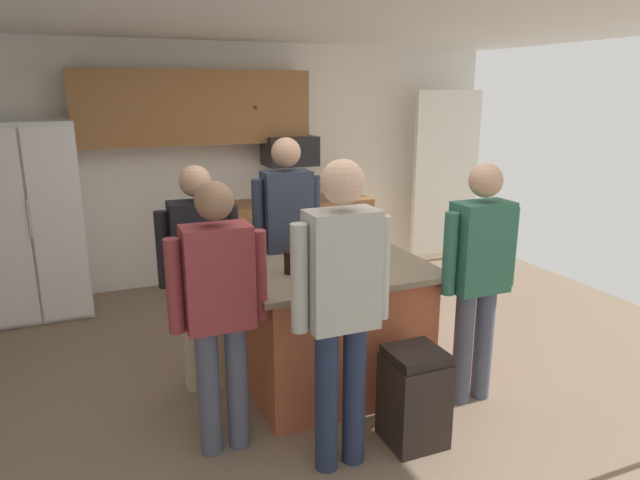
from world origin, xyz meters
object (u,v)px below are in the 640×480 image
at_px(person_guest_by_door, 341,297).
at_px(tumbler_amber, 317,263).
at_px(microwave_over_range, 290,151).
at_px(person_elder_center, 219,303).
at_px(trash_bin, 414,397).
at_px(person_guest_left, 200,264).
at_px(person_host_foreground, 287,230).
at_px(glass_stout_tall, 289,263).
at_px(refrigerator, 33,220).
at_px(mug_blue_stoneware, 363,264).
at_px(kitchen_island, 336,330).
at_px(person_guest_right, 479,269).
at_px(mug_ceramic_white, 368,270).
at_px(glass_pilsner, 370,242).

height_order(person_guest_by_door, tumbler_amber, person_guest_by_door).
xyz_separation_m(microwave_over_range, person_elder_center, (-1.48, -2.93, -0.51)).
relative_size(person_elder_center, trash_bin, 2.68).
height_order(person_guest_by_door, person_guest_left, person_guest_by_door).
bearing_deg(person_guest_by_door, person_host_foreground, 13.73).
bearing_deg(person_guest_left, trash_bin, -21.61).
height_order(glass_stout_tall, tumbler_amber, tumbler_amber).
height_order(person_guest_left, trash_bin, person_guest_left).
bearing_deg(refrigerator, mug_blue_stoneware, -50.14).
bearing_deg(tumbler_amber, kitchen_island, 26.84).
height_order(kitchen_island, person_guest_right, person_guest_right).
xyz_separation_m(person_elder_center, trash_bin, (1.08, -0.37, -0.64)).
xyz_separation_m(person_guest_right, mug_blue_stoneware, (-0.69, 0.33, 0.02)).
distance_m(person_host_foreground, mug_blue_stoneware, 0.96).
height_order(microwave_over_range, person_elder_center, person_elder_center).
xyz_separation_m(person_guest_by_door, person_guest_right, (1.14, 0.30, -0.08)).
bearing_deg(microwave_over_range, person_guest_by_door, -105.10).
relative_size(refrigerator, person_guest_left, 1.13).
height_order(person_guest_left, tumbler_amber, person_guest_left).
xyz_separation_m(microwave_over_range, glass_stout_tall, (-0.92, -2.56, -0.45)).
height_order(person_guest_left, mug_blue_stoneware, person_guest_left).
xyz_separation_m(glass_stout_tall, mug_ceramic_white, (0.44, -0.29, -0.02)).
distance_m(microwave_over_range, person_guest_right, 3.08).
bearing_deg(mug_blue_stoneware, person_guest_by_door, -125.25).
distance_m(microwave_over_range, glass_stout_tall, 2.75).
bearing_deg(person_guest_left, person_elder_center, -66.36).
bearing_deg(tumbler_amber, glass_stout_tall, 148.17).
distance_m(glass_pilsner, tumbler_amber, 0.67).
bearing_deg(person_host_foreground, kitchen_island, -0.00).
relative_size(mug_blue_stoneware, glass_pilsner, 0.89).
bearing_deg(trash_bin, mug_blue_stoneware, 95.15).
xyz_separation_m(person_guest_by_door, mug_blue_stoneware, (0.45, 0.64, -0.06)).
relative_size(person_guest_left, glass_pilsner, 10.76).
distance_m(kitchen_island, glass_stout_tall, 0.63).
bearing_deg(person_guest_left, tumbler_amber, -11.06).
height_order(microwave_over_range, person_guest_by_door, person_guest_by_door).
bearing_deg(glass_pilsner, refrigerator, 137.82).
height_order(kitchen_island, trash_bin, kitchen_island).
relative_size(refrigerator, microwave_over_range, 3.28).
bearing_deg(kitchen_island, mug_ceramic_white, -71.31).
distance_m(person_guest_right, person_guest_left, 1.90).
bearing_deg(trash_bin, microwave_over_range, 83.20).
bearing_deg(person_guest_by_door, kitchen_island, 0.00).
bearing_deg(tumbler_amber, mug_blue_stoneware, -7.07).
height_order(refrigerator, mug_blue_stoneware, refrigerator).
xyz_separation_m(refrigerator, microwave_over_range, (2.60, 0.12, 0.53)).
height_order(microwave_over_range, glass_pilsner, microwave_over_range).
height_order(glass_pilsner, mug_ceramic_white, glass_pilsner).
xyz_separation_m(refrigerator, glass_stout_tall, (1.68, -2.44, 0.08)).
bearing_deg(person_guest_right, trash_bin, 52.75).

